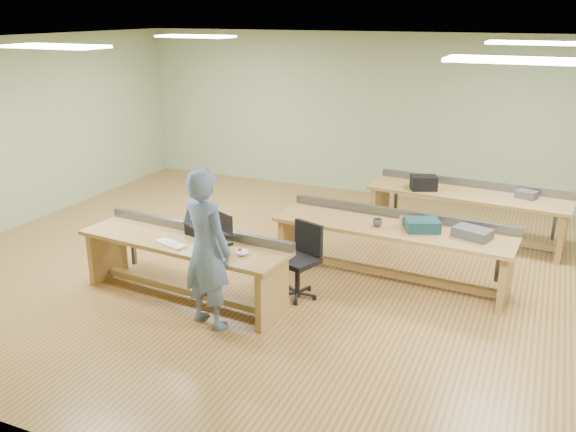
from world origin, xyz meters
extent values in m
plane|color=#9F6C3C|center=(0.00, 0.00, 0.00)|extent=(10.00, 10.00, 0.00)
plane|color=silver|center=(0.00, 0.00, 3.00)|extent=(10.00, 10.00, 0.00)
cube|color=#8EA17A|center=(0.00, 4.00, 1.50)|extent=(10.00, 0.04, 3.00)
cube|color=#8EA17A|center=(0.00, -4.00, 1.50)|extent=(10.00, 0.04, 3.00)
cube|color=#8EA17A|center=(-5.00, 0.00, 1.50)|extent=(0.04, 8.00, 3.00)
cube|color=white|center=(-2.50, -1.50, 2.97)|extent=(1.20, 0.50, 0.03)
cube|color=white|center=(-2.50, 1.50, 2.97)|extent=(1.20, 0.50, 0.03)
cube|color=white|center=(2.50, -1.50, 2.97)|extent=(1.20, 0.50, 0.03)
cube|color=white|center=(2.50, 1.50, 2.97)|extent=(1.20, 0.50, 0.03)
cube|color=olive|center=(-1.07, -1.33, 0.72)|extent=(2.76, 0.97, 0.05)
cube|color=olive|center=(-2.31, -1.21, 0.35)|extent=(0.14, 0.63, 0.70)
cube|color=olive|center=(0.18, -1.44, 0.35)|extent=(0.14, 0.63, 0.70)
cube|color=olive|center=(-1.07, -1.33, 0.10)|extent=(2.40, 0.33, 0.08)
cube|color=#54575C|center=(-1.04, -1.01, 0.81)|extent=(2.70, 0.33, 0.11)
cube|color=olive|center=(1.11, 0.19, 0.72)|extent=(3.11, 1.00, 0.05)
cube|color=olive|center=(-0.31, 0.28, 0.35)|extent=(0.12, 0.72, 0.70)
cube|color=olive|center=(2.54, 0.10, 0.35)|extent=(0.12, 0.72, 0.70)
cube|color=olive|center=(1.11, 0.19, 0.10)|extent=(2.76, 0.27, 0.08)
cube|color=#54575C|center=(1.14, 0.55, 0.81)|extent=(3.06, 0.27, 0.11)
cube|color=olive|center=(1.78, 2.10, 0.72)|extent=(3.02, 1.05, 0.05)
cube|color=olive|center=(0.41, 2.23, 0.35)|extent=(0.14, 0.69, 0.70)
cube|color=olive|center=(3.15, 1.98, 0.35)|extent=(0.14, 0.69, 0.70)
cube|color=olive|center=(1.78, 2.10, 0.10)|extent=(2.65, 0.34, 0.08)
cube|color=#54575C|center=(1.81, 2.46, 0.81)|extent=(2.95, 0.34, 0.11)
imported|color=slate|center=(-0.46, -1.78, 0.91)|extent=(0.75, 0.59, 1.81)
cube|color=black|center=(-0.63, -1.25, 0.77)|extent=(0.38, 0.35, 0.03)
cube|color=black|center=(-0.57, -1.14, 0.99)|extent=(0.28, 0.14, 0.24)
cube|color=white|center=(-1.11, -1.49, 0.76)|extent=(0.44, 0.26, 0.02)
ellipsoid|color=white|center=(-0.20, -1.43, 0.78)|extent=(0.17, 0.19, 0.07)
cube|color=black|center=(-1.02, -1.09, 0.83)|extent=(0.27, 0.21, 0.16)
cylinder|color=black|center=(0.19, -0.75, 0.23)|extent=(0.06, 0.06, 0.46)
cube|color=black|center=(0.19, -0.75, 0.48)|extent=(0.55, 0.55, 0.06)
cube|color=black|center=(0.26, -0.56, 0.73)|extent=(0.41, 0.18, 0.39)
cylinder|color=black|center=(0.19, -0.75, 0.03)|extent=(0.63, 0.63, 0.06)
cube|color=#12333A|center=(1.49, 0.18, 0.82)|extent=(0.50, 0.45, 0.14)
cube|color=#3B3B3E|center=(2.10, 0.17, 0.81)|extent=(0.50, 0.41, 0.12)
imported|color=#3B3B3E|center=(0.94, 0.11, 0.80)|extent=(0.16, 0.16, 0.10)
cylinder|color=silver|center=(1.21, 0.27, 0.81)|extent=(0.07, 0.07, 0.12)
cube|color=black|center=(1.13, 2.01, 0.86)|extent=(0.46, 0.40, 0.22)
cube|color=#3B3B3E|center=(2.60, 2.17, 0.81)|extent=(0.34, 0.29, 0.11)
camera|label=1|loc=(2.81, -7.05, 3.37)|focal=38.00mm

